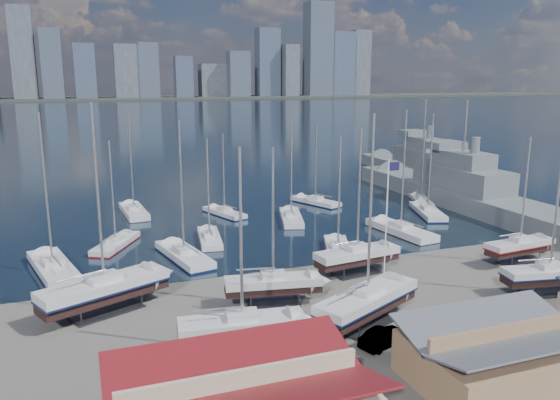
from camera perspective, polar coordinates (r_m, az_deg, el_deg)
name	(u,v)px	position (r m, az deg, el deg)	size (l,w,h in m)	color
ground	(378,295)	(53.14, 10.24, -9.78)	(1400.00, 1400.00, 0.00)	#605E59
water	(121,114)	(353.68, -16.24, 8.66)	(1400.00, 600.00, 0.40)	#192F3B
far_shore	(102,99)	(613.01, -18.11, 10.04)	(1400.00, 80.00, 2.20)	#2D332D
skyline	(92,61)	(606.52, -19.09, 13.55)	(639.14, 43.80, 107.69)	#475166
shed_grey	(502,352)	(40.60, 22.17, -14.48)	(12.60, 8.40, 4.17)	#8C6B4C
sailboat_cradle_0	(105,289)	(50.31, -17.85, -8.83)	(11.65, 7.52, 18.16)	#2D2D33
sailboat_cradle_1	(242,326)	(41.58, -3.95, -13.04)	(9.78, 3.91, 15.42)	#2D2D33
sailboat_cradle_2	(273,284)	(49.65, -0.71, -8.73)	(8.97, 3.90, 14.31)	#2D2D33
sailboat_cradle_3	(367,301)	(46.20, 9.10, -10.35)	(11.08, 7.47, 17.42)	#2D2D33
sailboat_cradle_4	(357,255)	(57.77, 8.07, -5.73)	(9.54, 3.77, 15.22)	#2D2D33
sailboat_cradle_5	(549,274)	(57.84, 26.32, -6.95)	(9.29, 4.11, 14.63)	#2D2D33
sailboat_cradle_6	(520,246)	(66.18, 23.78, -4.39)	(8.77, 3.19, 14.03)	#2D2D33
sailboat_moored_0	(53,270)	(62.84, -22.61, -6.74)	(5.94, 12.21, 17.59)	black
sailboat_moored_1	(116,245)	(69.54, -16.77, -4.50)	(6.60, 9.19, 13.59)	black
sailboat_moored_2	(134,213)	(85.34, -15.01, -1.29)	(3.69, 10.78, 16.01)	black
sailboat_moored_3	(184,257)	(63.08, -9.98, -5.88)	(5.22, 11.37, 16.41)	black
sailboat_moored_4	(210,239)	(69.38, -7.37, -4.08)	(3.80, 9.32, 13.66)	black
sailboat_moored_5	(224,214)	(82.37, -5.82, -1.42)	(5.16, 8.97, 12.94)	black
sailboat_moored_6	(338,251)	(64.61, 6.07, -5.31)	(6.01, 10.03, 14.51)	black
sailboat_moored_7	(291,219)	(78.78, 1.19, -1.98)	(5.51, 10.37, 15.08)	black
sailboat_moored_8	(315,202)	(89.59, 3.72, -0.25)	(6.07, 9.60, 13.94)	black
sailboat_moored_9	(401,232)	(73.96, 12.49, -3.24)	(4.55, 11.61, 17.07)	black
sailboat_moored_10	(428,213)	(85.22, 15.16, -1.32)	(6.25, 11.03, 15.90)	black
sailboat_moored_11	(421,201)	(93.25, 14.52, -0.12)	(5.25, 8.74, 12.64)	black
naval_ship_east	(460,195)	(93.30, 18.32, 0.50)	(8.33, 50.91, 18.58)	slate
naval_ship_west	(422,169)	(117.96, 14.60, 3.11)	(8.89, 43.82, 17.92)	slate
car_a	(317,357)	(40.09, 3.91, -16.08)	(1.85, 4.61, 1.57)	gray
car_b	(384,337)	(43.62, 10.81, -13.89)	(1.54, 4.41, 1.45)	gray
car_c	(441,337)	(44.50, 16.45, -13.61)	(2.49, 5.40, 1.50)	gray
car_d	(531,327)	(48.88, 24.78, -12.00)	(1.78, 4.39, 1.27)	gray
flagpole	(387,219)	(50.27, 11.15, -1.99)	(1.15, 0.12, 13.07)	white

